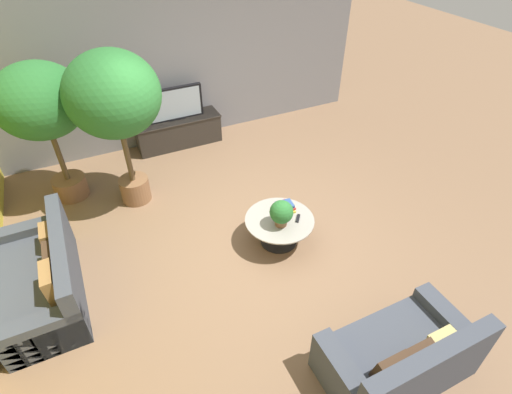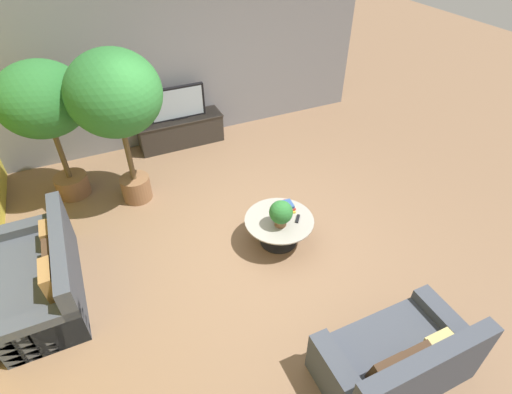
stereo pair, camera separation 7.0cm
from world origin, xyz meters
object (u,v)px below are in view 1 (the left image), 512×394
at_px(couch_by_wall, 45,279).
at_px(potted_palm_tall, 41,106).
at_px(coffee_table, 279,226).
at_px(couch_near_entry, 400,358).
at_px(television, 175,104).
at_px(potted_plant_tabletop, 281,213).
at_px(potted_palm_corner, 114,99).
at_px(media_console, 178,131).

bearing_deg(couch_by_wall, potted_palm_tall, 167.05).
bearing_deg(coffee_table, couch_by_wall, 172.76).
relative_size(coffee_table, couch_by_wall, 0.53).
bearing_deg(couch_by_wall, couch_near_entry, 50.20).
distance_m(television, couch_near_entry, 5.43).
height_order(couch_by_wall, potted_plant_tabletop, couch_by_wall).
distance_m(couch_by_wall, potted_palm_corner, 2.44).
height_order(potted_palm_corner, potted_plant_tabletop, potted_palm_corner).
xyz_separation_m(media_console, potted_palm_corner, (-1.12, -1.34, 1.43)).
xyz_separation_m(television, couch_by_wall, (-2.49, -2.78, -0.55)).
xyz_separation_m(media_console, potted_palm_tall, (-2.03, -0.80, 1.28)).
bearing_deg(television, potted_plant_tabletop, -82.45).
bearing_deg(potted_palm_corner, television, 50.04).
height_order(media_console, television, television).
relative_size(coffee_table, couch_near_entry, 0.63).
relative_size(media_console, potted_palm_tall, 0.74).
bearing_deg(couch_near_entry, potted_plant_tabletop, -84.78).
bearing_deg(potted_palm_tall, television, 21.32).
bearing_deg(television, couch_by_wall, -131.87).
distance_m(media_console, couch_near_entry, 5.41).
bearing_deg(couch_by_wall, coffee_table, 82.76).
relative_size(television, coffee_table, 1.08).
distance_m(couch_by_wall, potted_palm_tall, 2.40).
distance_m(coffee_table, couch_near_entry, 2.22).
bearing_deg(coffee_table, potted_plant_tabletop, -109.13).
bearing_deg(potted_palm_corner, couch_by_wall, -133.56).
distance_m(television, couch_by_wall, 3.77).
xyz_separation_m(television, coffee_table, (0.46, -3.15, -0.55)).
distance_m(potted_palm_tall, potted_palm_corner, 1.07).
bearing_deg(media_console, television, -90.00).
bearing_deg(potted_plant_tabletop, couch_near_entry, -84.78).
bearing_deg(television, couch_near_entry, -83.37).
relative_size(couch_by_wall, potted_plant_tabletop, 4.76).
distance_m(television, potted_palm_corner, 1.95).
distance_m(media_console, potted_palm_corner, 2.26).
height_order(media_console, potted_palm_corner, potted_palm_corner).
xyz_separation_m(television, couch_near_entry, (0.62, -5.37, -0.55)).
distance_m(coffee_table, potted_palm_corner, 2.80).
distance_m(couch_by_wall, potted_plant_tabletop, 2.98).
bearing_deg(coffee_table, couch_near_entry, -85.87).
relative_size(television, potted_palm_corner, 0.43).
xyz_separation_m(couch_near_entry, potted_palm_corner, (-1.75, 4.03, 1.42)).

